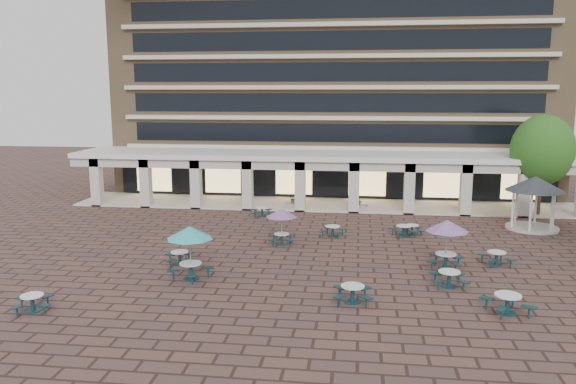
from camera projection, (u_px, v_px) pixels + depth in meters
The scene contains 20 objects.
ground at pixel (314, 257), 32.17m from camera, with size 120.00×120.00×0.00m, color brown.
apartment_building at pixel (336, 58), 54.82m from camera, with size 40.00×15.50×25.20m.
retail_arcade at pixel (329, 170), 46.09m from camera, with size 42.00×6.60×4.40m.
picnic_table_0 at pixel (32, 301), 24.12m from camera, with size 1.97×1.97×0.72m.
picnic_table_1 at pixel (353, 292), 25.11m from camera, with size 1.84×1.84×0.80m.
picnic_table_2 at pixel (508, 302), 23.83m from camera, with size 2.22×2.22×0.85m.
picnic_table_3 at pixel (449, 277), 27.11m from camera, with size 1.79×1.79×0.79m.
picnic_table_4 at pixel (190, 235), 27.94m from camera, with size 2.34×2.34×2.71m.
picnic_table_6 at pixel (282, 214), 34.39m from camera, with size 1.96×1.96×2.26m.
picnic_table_7 at pixel (496, 257), 30.57m from camera, with size 1.91×1.91×0.74m.
picnic_table_8 at pixel (180, 257), 30.69m from camera, with size 1.93×1.93×0.72m.
picnic_table_9 at pixel (333, 230), 36.56m from camera, with size 1.85×1.85×0.71m.
picnic_table_10 at pixel (412, 229), 37.12m from camera, with size 1.53×1.53×0.65m.
picnic_table_11 at pixel (447, 228), 29.69m from camera, with size 2.28×2.28×2.63m.
picnic_table_12 at pixel (262, 211), 42.44m from camera, with size 1.84×1.84×0.72m.
picnic_table_13 at pixel (404, 230), 36.63m from camera, with size 1.97×1.97×0.73m.
gazebo at pixel (535, 190), 38.17m from camera, with size 3.91×3.91×3.64m.
tree_east_c at pixel (542, 150), 41.92m from camera, with size 4.61×4.61×7.69m.
planter_left at pixel (294, 203), 45.00m from camera, with size 1.50×0.82×1.29m.
planter_right at pixel (359, 205), 44.37m from camera, with size 1.50×0.76×1.27m.
Camera 1 is at (2.36, -30.96, 9.32)m, focal length 35.00 mm.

